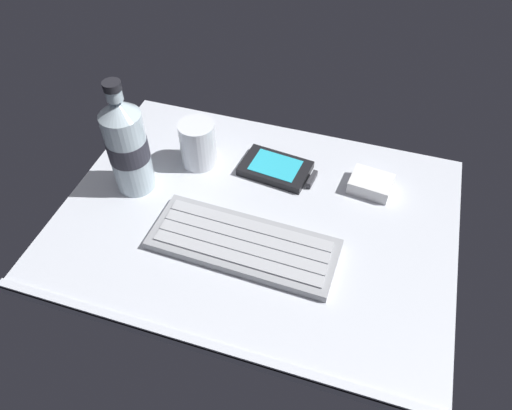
{
  "coord_description": "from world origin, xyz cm",
  "views": [
    {
      "loc": [
        15.68,
        -49.79,
        60.3
      ],
      "look_at": [
        0.0,
        0.0,
        3.0
      ],
      "focal_mm": 34.07,
      "sensor_mm": 36.0,
      "label": 1
    }
  ],
  "objects_px": {
    "water_bottle": "(127,145)",
    "handheld_device": "(279,169)",
    "charger_block": "(371,184)",
    "keyboard": "(243,244)",
    "juice_cup": "(198,145)"
  },
  "relations": [
    {
      "from": "keyboard",
      "to": "handheld_device",
      "type": "bearing_deg",
      "value": 87.59
    },
    {
      "from": "charger_block",
      "to": "handheld_device",
      "type": "bearing_deg",
      "value": -177.41
    },
    {
      "from": "juice_cup",
      "to": "charger_block",
      "type": "bearing_deg",
      "value": 4.44
    },
    {
      "from": "charger_block",
      "to": "water_bottle",
      "type": "bearing_deg",
      "value": -163.96
    },
    {
      "from": "handheld_device",
      "to": "charger_block",
      "type": "bearing_deg",
      "value": 2.59
    },
    {
      "from": "keyboard",
      "to": "charger_block",
      "type": "relative_size",
      "value": 4.2
    },
    {
      "from": "handheld_device",
      "to": "juice_cup",
      "type": "bearing_deg",
      "value": -173.5
    },
    {
      "from": "keyboard",
      "to": "juice_cup",
      "type": "relative_size",
      "value": 3.46
    },
    {
      "from": "charger_block",
      "to": "keyboard",
      "type": "bearing_deg",
      "value": -132.23
    },
    {
      "from": "handheld_device",
      "to": "juice_cup",
      "type": "height_order",
      "value": "juice_cup"
    },
    {
      "from": "keyboard",
      "to": "juice_cup",
      "type": "height_order",
      "value": "juice_cup"
    },
    {
      "from": "keyboard",
      "to": "juice_cup",
      "type": "distance_m",
      "value": 0.22
    },
    {
      "from": "handheld_device",
      "to": "water_bottle",
      "type": "height_order",
      "value": "water_bottle"
    },
    {
      "from": "keyboard",
      "to": "charger_block",
      "type": "height_order",
      "value": "charger_block"
    },
    {
      "from": "water_bottle",
      "to": "handheld_device",
      "type": "bearing_deg",
      "value": 24.67
    }
  ]
}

